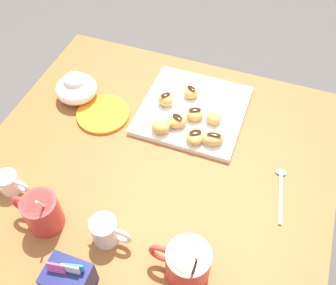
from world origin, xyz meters
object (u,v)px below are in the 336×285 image
object	(u,v)px
saucer_orange_left	(103,114)
beignet_2	(213,139)
coffee_mug_red_right	(42,212)
beignet_6	(161,126)
beignet_7	(191,92)
beignet_5	(195,136)
dining_table	(155,192)
chocolate_sauce_pitcher	(9,182)
beignet_4	(166,100)
sugar_caddy	(69,280)
beignet_1	(177,121)
ice_cream_bowl	(76,87)
cream_pitcher_white	(105,230)
beignet_0	(214,118)
coffee_mug_red_left	(187,263)
beignet_3	(195,114)
pastry_plate_square	(193,110)

from	to	relation	value
saucer_orange_left	beignet_2	distance (m)	0.33
coffee_mug_red_right	beignet_6	world-z (taller)	coffee_mug_red_right
beignet_7	beignet_5	bearing A→B (deg)	111.57
beignet_5	coffee_mug_red_right	bearing A→B (deg)	53.65
dining_table	chocolate_sauce_pitcher	size ratio (longest dim) A/B	9.97
beignet_4	chocolate_sauce_pitcher	bearing A→B (deg)	56.40
beignet_7	beignet_4	bearing A→B (deg)	43.37
sugar_caddy	beignet_1	distance (m)	0.49
ice_cream_bowl	beignet_5	xyz separation A→B (m)	(-0.38, 0.05, -0.01)
dining_table	sugar_caddy	world-z (taller)	sugar_caddy
cream_pitcher_white	beignet_7	world-z (taller)	cream_pitcher_white
sugar_caddy	beignet_1	world-z (taller)	sugar_caddy
chocolate_sauce_pitcher	beignet_0	distance (m)	0.56
beignet_1	coffee_mug_red_left	bearing A→B (deg)	111.92
beignet_1	beignet_3	bearing A→B (deg)	-130.67
cream_pitcher_white	saucer_orange_left	size ratio (longest dim) A/B	0.68
pastry_plate_square	beignet_2	world-z (taller)	beignet_2
sugar_caddy	beignet_1	xyz separation A→B (m)	(-0.06, -0.49, -0.01)
beignet_6	sugar_caddy	bearing A→B (deg)	86.76
coffee_mug_red_right	beignet_1	distance (m)	0.42
sugar_caddy	beignet_4	distance (m)	0.56
beignet_1	pastry_plate_square	bearing A→B (deg)	-105.78
sugar_caddy	ice_cream_bowl	size ratio (longest dim) A/B	0.86
dining_table	beignet_5	xyz separation A→B (m)	(-0.08, -0.10, 0.17)
dining_table	beignet_1	world-z (taller)	beignet_1
pastry_plate_square	cream_pitcher_white	bearing A→B (deg)	82.00
beignet_2	beignet_5	bearing A→B (deg)	8.20
beignet_0	beignet_4	size ratio (longest dim) A/B	0.96
saucer_orange_left	beignet_0	xyz separation A→B (m)	(-0.31, -0.07, 0.03)
beignet_3	beignet_5	xyz separation A→B (m)	(-0.03, 0.08, -0.00)
beignet_0	beignet_6	bearing A→B (deg)	32.72
cream_pitcher_white	beignet_7	distance (m)	0.49
pastry_plate_square	beignet_2	xyz separation A→B (m)	(-0.09, 0.10, 0.02)
cream_pitcher_white	pastry_plate_square	bearing A→B (deg)	-98.00
pastry_plate_square	cream_pitcher_white	world-z (taller)	cream_pitcher_white
cream_pitcher_white	beignet_0	size ratio (longest dim) A/B	2.40
ice_cream_bowl	beignet_0	bearing A→B (deg)	-176.07
beignet_1	beignet_0	bearing A→B (deg)	-152.59
saucer_orange_left	beignet_5	world-z (taller)	beignet_5
pastry_plate_square	sugar_caddy	bearing A→B (deg)	81.66
coffee_mug_red_right	beignet_2	distance (m)	0.46
coffee_mug_red_left	chocolate_sauce_pitcher	distance (m)	0.48
cream_pitcher_white	saucer_orange_left	world-z (taller)	cream_pitcher_white
dining_table	ice_cream_bowl	bearing A→B (deg)	-26.51
ice_cream_bowl	beignet_4	bearing A→B (deg)	-169.83
pastry_plate_square	sugar_caddy	size ratio (longest dim) A/B	2.75
cream_pitcher_white	ice_cream_bowl	distance (m)	0.48
coffee_mug_red_left	ice_cream_bowl	xyz separation A→B (m)	(0.47, -0.40, -0.01)
pastry_plate_square	beignet_6	xyz separation A→B (m)	(0.06, 0.11, 0.03)
coffee_mug_red_right	beignet_3	xyz separation A→B (m)	(-0.23, -0.42, -0.02)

